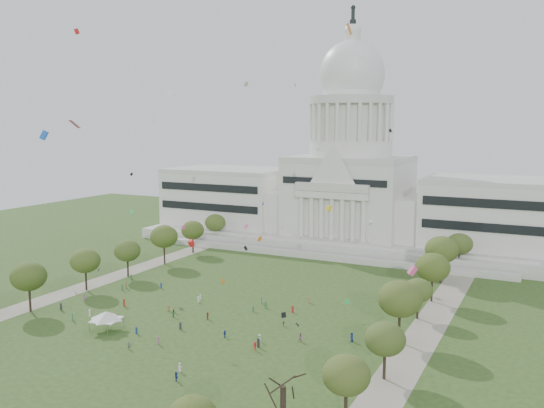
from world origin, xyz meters
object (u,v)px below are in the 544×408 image
(capitol, at_px, (349,187))
(event_tent, at_px, (106,315))
(big_bare_tree, at_px, (283,382))
(person_0, at_px, (352,337))

(capitol, relative_size, event_tent, 16.72)
(big_bare_tree, xyz_separation_m, person_0, (-3.04, 41.33, -7.66))
(capitol, height_order, person_0, capitol)
(big_bare_tree, bearing_deg, capitol, 105.02)
(event_tent, height_order, person_0, event_tent)
(event_tent, relative_size, person_0, 4.74)
(event_tent, bearing_deg, capitol, 81.64)
(big_bare_tree, relative_size, person_0, 6.34)
(person_0, bearing_deg, event_tent, -117.30)
(big_bare_tree, height_order, person_0, big_bare_tree)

